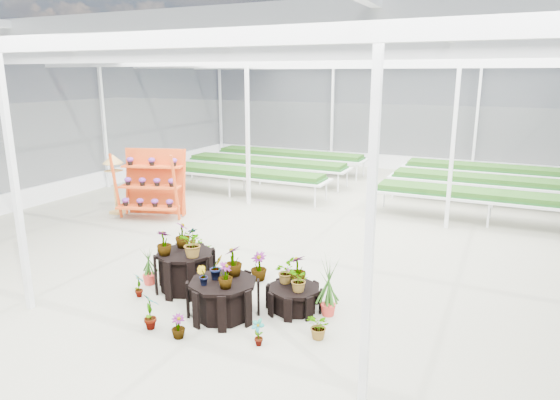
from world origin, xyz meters
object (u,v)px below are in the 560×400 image
at_px(plinth_tall, 185,271).
at_px(bird_table, 115,184).
at_px(plinth_low, 294,298).
at_px(shelf_rack, 151,184).
at_px(plinth_mid, 223,298).

relative_size(plinth_tall, bird_table, 0.63).
xyz_separation_m(plinth_low, bird_table, (-7.22, 3.47, 0.67)).
xyz_separation_m(shelf_rack, bird_table, (-1.22, -0.12, -0.08)).
bearing_deg(plinth_low, plinth_mid, -145.01).
xyz_separation_m(plinth_mid, plinth_low, (1.00, 0.70, -0.10)).
height_order(plinth_low, bird_table, bird_table).
bearing_deg(shelf_rack, plinth_tall, -61.64).
distance_m(plinth_mid, bird_table, 7.51).
bearing_deg(plinth_tall, plinth_mid, -26.57).
relative_size(plinth_mid, bird_table, 0.67).
xyz_separation_m(plinth_tall, plinth_low, (2.20, 0.10, -0.17)).
height_order(plinth_low, shelf_rack, shelf_rack).
bearing_deg(plinth_mid, plinth_tall, 153.43).
height_order(plinth_mid, plinth_low, plinth_mid).
relative_size(plinth_tall, shelf_rack, 0.57).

